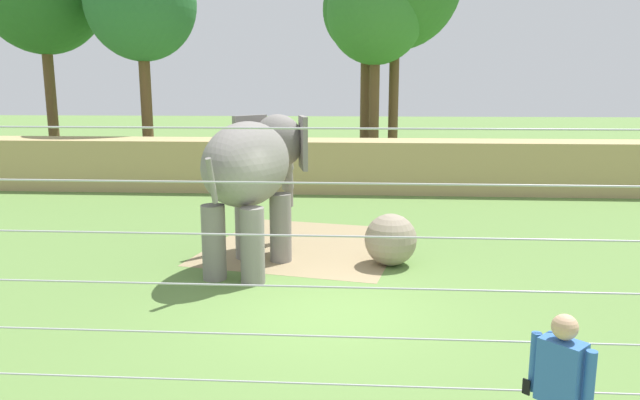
{
  "coord_description": "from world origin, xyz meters",
  "views": [
    {
      "loc": [
        0.44,
        -8.93,
        3.54
      ],
      "look_at": [
        -0.29,
        2.05,
        1.4
      ],
      "focal_mm": 33.13,
      "sensor_mm": 36.0,
      "label": 1
    }
  ],
  "objects": [
    {
      "name": "ground_plane",
      "position": [
        0.0,
        0.0,
        0.0
      ],
      "size": [
        120.0,
        120.0,
        0.0
      ],
      "primitive_type": "plane",
      "color": "#5B7F3D"
    },
    {
      "name": "dirt_patch",
      "position": [
        -0.73,
        3.86,
        0.0
      ],
      "size": [
        4.82,
        5.08,
        0.01
      ],
      "primitive_type": "cube",
      "rotation": [
        0.0,
        0.0,
        -0.2
      ],
      "color": "#937F5B",
      "rests_on": "ground"
    },
    {
      "name": "embankment_wall",
      "position": [
        0.0,
        11.0,
        0.86
      ],
      "size": [
        36.0,
        1.8,
        1.72
      ],
      "primitive_type": "cube",
      "color": "tan",
      "rests_on": "ground"
    },
    {
      "name": "elephant",
      "position": [
        -1.6,
        2.33,
        1.95
      ],
      "size": [
        2.06,
        3.9,
        2.94
      ],
      "color": "gray",
      "rests_on": "ground"
    },
    {
      "name": "enrichment_ball",
      "position": [
        1.09,
        2.51,
        0.52
      ],
      "size": [
        1.04,
        1.04,
        1.04
      ],
      "primitive_type": "sphere",
      "color": "gray",
      "rests_on": "ground"
    },
    {
      "name": "cable_fence",
      "position": [
        0.0,
        -3.47,
        1.66
      ],
      "size": [
        11.8,
        0.24,
        3.28
      ],
      "color": "brown",
      "rests_on": "ground"
    },
    {
      "name": "zookeeper",
      "position": [
        2.17,
        -4.18,
        0.93
      ],
      "size": [
        0.51,
        0.46,
        1.67
      ],
      "color": "tan",
      "rests_on": "ground"
    },
    {
      "name": "tree_far_left",
      "position": [
        1.08,
        17.28,
        6.53
      ],
      "size": [
        4.18,
        4.18,
        8.78
      ],
      "color": "brown",
      "rests_on": "ground"
    },
    {
      "name": "tree_behind_wall",
      "position": [
        0.69,
        17.99,
        6.73
      ],
      "size": [
        3.82,
        3.82,
        8.81
      ],
      "color": "brown",
      "rests_on": "ground"
    },
    {
      "name": "tree_far_right",
      "position": [
        -8.04,
        14.35,
        6.64
      ],
      "size": [
        4.26,
        4.26,
        8.92
      ],
      "color": "brown",
      "rests_on": "ground"
    }
  ]
}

